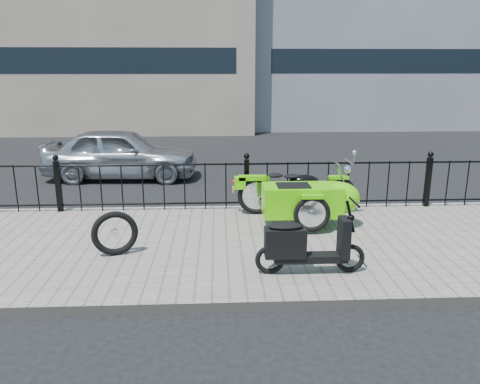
{
  "coord_description": "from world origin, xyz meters",
  "views": [
    {
      "loc": [
        -0.54,
        -7.25,
        2.73
      ],
      "look_at": [
        -0.19,
        -0.1,
        0.82
      ],
      "focal_mm": 35.0,
      "sensor_mm": 36.0,
      "label": 1
    }
  ],
  "objects_px": {
    "motorcycle_sidecar": "(311,197)",
    "sedan_car": "(121,153)",
    "scooter": "(303,246)",
    "spare_tire": "(115,233)"
  },
  "relations": [
    {
      "from": "motorcycle_sidecar",
      "to": "sedan_car",
      "type": "distance_m",
      "value": 5.77
    },
    {
      "from": "motorcycle_sidecar",
      "to": "scooter",
      "type": "height_order",
      "value": "motorcycle_sidecar"
    },
    {
      "from": "sedan_car",
      "to": "motorcycle_sidecar",
      "type": "bearing_deg",
      "value": -133.76
    },
    {
      "from": "motorcycle_sidecar",
      "to": "sedan_car",
      "type": "height_order",
      "value": "sedan_car"
    },
    {
      "from": "scooter",
      "to": "spare_tire",
      "type": "xyz_separation_m",
      "value": [
        -2.57,
        0.73,
        -0.05
      ]
    },
    {
      "from": "motorcycle_sidecar",
      "to": "spare_tire",
      "type": "xyz_separation_m",
      "value": [
        -3.05,
        -1.24,
        -0.15
      ]
    },
    {
      "from": "scooter",
      "to": "sedan_car",
      "type": "height_order",
      "value": "sedan_car"
    },
    {
      "from": "scooter",
      "to": "sedan_car",
      "type": "xyz_separation_m",
      "value": [
        -3.52,
        6.12,
        0.14
      ]
    },
    {
      "from": "scooter",
      "to": "spare_tire",
      "type": "relative_size",
      "value": 2.2
    },
    {
      "from": "motorcycle_sidecar",
      "to": "sedan_car",
      "type": "xyz_separation_m",
      "value": [
        -4.01,
        4.15,
        0.05
      ]
    }
  ]
}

